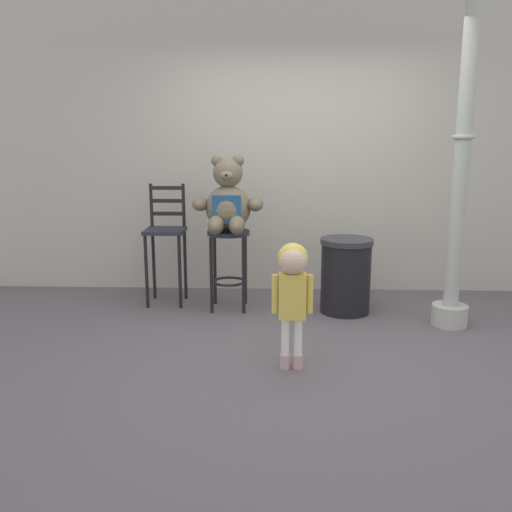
{
  "coord_description": "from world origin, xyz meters",
  "views": [
    {
      "loc": [
        -0.21,
        -3.93,
        1.58
      ],
      "look_at": [
        -0.36,
        0.44,
        0.64
      ],
      "focal_mm": 38.25,
      "sensor_mm": 36.0,
      "label": 1
    }
  ],
  "objects_px": {
    "bar_stool_with_teddy": "(229,253)",
    "lamppost": "(458,200)",
    "trash_bin": "(346,275)",
    "teddy_bear": "(228,203)",
    "bar_chair_empty": "(166,237)",
    "child_walking": "(293,279)"
  },
  "relations": [
    {
      "from": "bar_stool_with_teddy",
      "to": "lamppost",
      "type": "xyz_separation_m",
      "value": [
        1.94,
        -0.41,
        0.55
      ]
    },
    {
      "from": "bar_stool_with_teddy",
      "to": "trash_bin",
      "type": "xyz_separation_m",
      "value": [
        1.08,
        -0.07,
        -0.19
      ]
    },
    {
      "from": "teddy_bear",
      "to": "lamppost",
      "type": "bearing_deg",
      "value": -11.13
    },
    {
      "from": "trash_bin",
      "to": "bar_chair_empty",
      "type": "height_order",
      "value": "bar_chair_empty"
    },
    {
      "from": "trash_bin",
      "to": "bar_chair_empty",
      "type": "distance_m",
      "value": 1.75
    },
    {
      "from": "bar_chair_empty",
      "to": "bar_stool_with_teddy",
      "type": "bearing_deg",
      "value": -15.6
    },
    {
      "from": "bar_stool_with_teddy",
      "to": "lamppost",
      "type": "height_order",
      "value": "lamppost"
    },
    {
      "from": "bar_stool_with_teddy",
      "to": "bar_chair_empty",
      "type": "xyz_separation_m",
      "value": [
        -0.62,
        0.17,
        0.11
      ]
    },
    {
      "from": "lamppost",
      "to": "child_walking",
      "type": "bearing_deg",
      "value": -145.67
    },
    {
      "from": "trash_bin",
      "to": "bar_chair_empty",
      "type": "relative_size",
      "value": 0.6
    },
    {
      "from": "lamppost",
      "to": "trash_bin",
      "type": "bearing_deg",
      "value": 158.35
    },
    {
      "from": "teddy_bear",
      "to": "bar_chair_empty",
      "type": "height_order",
      "value": "teddy_bear"
    },
    {
      "from": "bar_stool_with_teddy",
      "to": "trash_bin",
      "type": "height_order",
      "value": "bar_stool_with_teddy"
    },
    {
      "from": "bar_stool_with_teddy",
      "to": "lamppost",
      "type": "distance_m",
      "value": 2.06
    },
    {
      "from": "lamppost",
      "to": "bar_stool_with_teddy",
      "type": "bearing_deg",
      "value": 167.95
    },
    {
      "from": "teddy_bear",
      "to": "trash_bin",
      "type": "relative_size",
      "value": 1.0
    },
    {
      "from": "teddy_bear",
      "to": "bar_chair_empty",
      "type": "distance_m",
      "value": 0.74
    },
    {
      "from": "trash_bin",
      "to": "teddy_bear",
      "type": "bearing_deg",
      "value": 177.81
    },
    {
      "from": "child_walking",
      "to": "trash_bin",
      "type": "relative_size",
      "value": 1.29
    },
    {
      "from": "trash_bin",
      "to": "lamppost",
      "type": "distance_m",
      "value": 1.18
    },
    {
      "from": "bar_chair_empty",
      "to": "lamppost",
      "type": "bearing_deg",
      "value": -12.92
    },
    {
      "from": "teddy_bear",
      "to": "trash_bin",
      "type": "xyz_separation_m",
      "value": [
        1.08,
        -0.04,
        -0.66
      ]
    }
  ]
}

